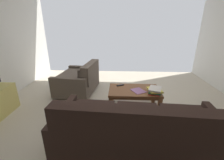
# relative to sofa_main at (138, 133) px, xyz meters

# --- Properties ---
(ground_plane) EXTENTS (5.39, 5.62, 0.01)m
(ground_plane) POSITION_rel_sofa_main_xyz_m (0.23, -1.02, -0.38)
(ground_plane) COLOR beige
(sofa_main) EXTENTS (2.11, 1.00, 0.90)m
(sofa_main) POSITION_rel_sofa_main_xyz_m (0.00, 0.00, 0.00)
(sofa_main) COLOR black
(sofa_main) RESTS_ON ground
(loveseat_near) EXTENTS (0.99, 1.21, 0.78)m
(loveseat_near) POSITION_rel_sofa_main_xyz_m (1.24, -1.95, -0.04)
(loveseat_near) COLOR black
(loveseat_near) RESTS_ON ground
(coffee_table) EXTENTS (1.01, 0.63, 0.42)m
(coffee_table) POSITION_rel_sofa_main_xyz_m (-0.07, -1.23, -0.02)
(coffee_table) COLOR brown
(coffee_table) RESTS_ON ground
(book_stack) EXTENTS (0.30, 0.34, 0.11)m
(book_stack) POSITION_rel_sofa_main_xyz_m (-0.44, -1.08, 0.10)
(book_stack) COLOR #C63833
(book_stack) RESTS_ON coffee_table
(tv_remote) EXTENTS (0.16, 0.11, 0.02)m
(tv_remote) POSITION_rel_sofa_main_xyz_m (0.21, -1.42, 0.05)
(tv_remote) COLOR black
(tv_remote) RESTS_ON coffee_table
(loose_magazine) EXTENTS (0.32, 0.34, 0.01)m
(loose_magazine) POSITION_rel_sofa_main_xyz_m (-0.14, -1.17, 0.05)
(loose_magazine) COLOR #996699
(loose_magazine) RESTS_ON coffee_table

